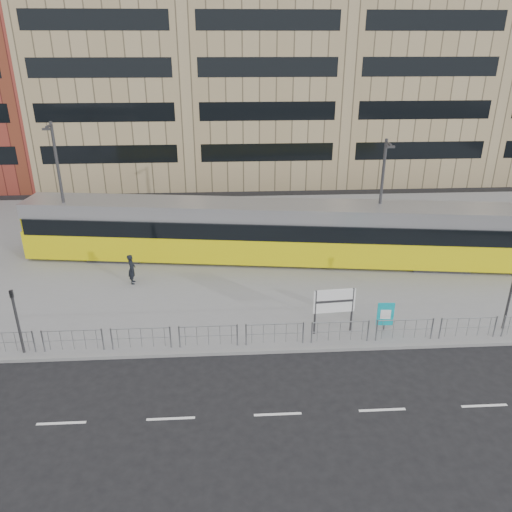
{
  "coord_description": "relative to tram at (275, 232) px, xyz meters",
  "views": [
    {
      "loc": [
        0.3,
        -18.74,
        12.96
      ],
      "look_at": [
        1.78,
        6.0,
        2.17
      ],
      "focal_mm": 35.0,
      "sensor_mm": 36.0,
      "label": 1
    }
  ],
  "objects": [
    {
      "name": "ground",
      "position": [
        -3.21,
        -10.08,
        -1.99
      ],
      "size": [
        120.0,
        120.0,
        0.0
      ],
      "primitive_type": "plane",
      "color": "black",
      "rests_on": "ground"
    },
    {
      "name": "plaza",
      "position": [
        -3.21,
        1.92,
        -1.92
      ],
      "size": [
        64.0,
        24.0,
        0.15
      ],
      "primitive_type": "cube",
      "color": "gray",
      "rests_on": "ground"
    },
    {
      "name": "kerb",
      "position": [
        -3.21,
        -10.03,
        -1.92
      ],
      "size": [
        64.0,
        0.25,
        0.17
      ],
      "primitive_type": "cube",
      "color": "gray",
      "rests_on": "ground"
    },
    {
      "name": "building_row",
      "position": [
        -1.66,
        24.19,
        10.92
      ],
      "size": [
        70.4,
        18.4,
        31.2
      ],
      "color": "maroon",
      "rests_on": "ground"
    },
    {
      "name": "pedestrian_barrier",
      "position": [
        -1.21,
        -9.58,
        -1.01
      ],
      "size": [
        32.07,
        0.07,
        1.1
      ],
      "color": "gray",
      "rests_on": "plaza"
    },
    {
      "name": "road_markings",
      "position": [
        -2.21,
        -14.08,
        -1.99
      ],
      "size": [
        62.0,
        0.12,
        0.01
      ],
      "primitive_type": "cube",
      "color": "white",
      "rests_on": "ground"
    },
    {
      "name": "tram",
      "position": [
        0.0,
        0.0,
        0.0
      ],
      "size": [
        31.3,
        7.03,
        3.68
      ],
      "rotation": [
        0.0,
        0.0,
        -0.13
      ],
      "color": "#D9CC0B",
      "rests_on": "plaza"
    },
    {
      "name": "station_sign",
      "position": [
        1.93,
        -8.74,
        -0.27
      ],
      "size": [
        1.97,
        0.23,
        2.27
      ],
      "rotation": [
        0.0,
        0.0,
        0.07
      ],
      "color": "#2D2D30",
      "rests_on": "plaza"
    },
    {
      "name": "ad_panel",
      "position": [
        4.42,
        -8.74,
        -0.98
      ],
      "size": [
        0.79,
        0.11,
        1.48
      ],
      "rotation": [
        0.0,
        0.0,
        -0.06
      ],
      "color": "#2D2D30",
      "rests_on": "plaza"
    },
    {
      "name": "pedestrian",
      "position": [
        -8.41,
        -2.89,
        -0.97
      ],
      "size": [
        0.49,
        0.68,
        1.75
      ],
      "primitive_type": "imported",
      "rotation": [
        0.0,
        0.0,
        1.69
      ],
      "color": "black",
      "rests_on": "plaza"
    },
    {
      "name": "traffic_light_west",
      "position": [
        -12.12,
        -9.58,
        0.13
      ],
      "size": [
        0.2,
        0.23,
        3.1
      ],
      "rotation": [
        0.0,
        0.0,
        0.21
      ],
      "color": "#2D2D30",
      "rests_on": "plaza"
    },
    {
      "name": "traffic_light_east",
      "position": [
        10.22,
        -8.9,
        0.13
      ],
      "size": [
        0.18,
        0.21,
        3.1
      ],
      "rotation": [
        0.0,
        0.0,
        0.06
      ],
      "color": "#2D2D30",
      "rests_on": "plaza"
    },
    {
      "name": "lamp_post_west",
      "position": [
        -12.9,
        0.96,
        2.79
      ],
      "size": [
        0.45,
        1.04,
        8.51
      ],
      "color": "#2D2D30",
      "rests_on": "plaza"
    },
    {
      "name": "lamp_post_east",
      "position": [
        6.33,
        -0.42,
        2.31
      ],
      "size": [
        0.45,
        1.04,
        7.56
      ],
      "color": "#2D2D30",
      "rests_on": "plaza"
    }
  ]
}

